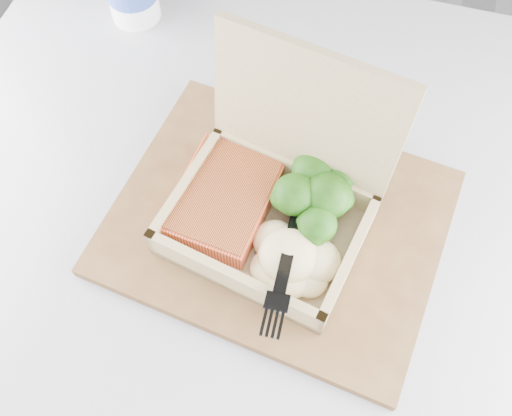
# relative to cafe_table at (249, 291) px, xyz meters

# --- Properties ---
(floor) EXTENTS (4.00, 4.00, 0.00)m
(floor) POSITION_rel_cafe_table_xyz_m (-0.63, 0.46, -0.56)
(floor) COLOR #9B9BA0
(floor) RESTS_ON ground
(cafe_table) EXTENTS (0.90, 0.90, 0.76)m
(cafe_table) POSITION_rel_cafe_table_xyz_m (0.00, 0.00, 0.00)
(cafe_table) COLOR black
(cafe_table) RESTS_ON floor
(serving_tray) EXTENTS (0.41, 0.35, 0.02)m
(serving_tray) POSITION_rel_cafe_table_xyz_m (0.03, 0.02, 0.20)
(serving_tray) COLOR brown
(serving_tray) RESTS_ON cafe_table
(takeout_container) EXTENTS (0.24, 0.22, 0.20)m
(takeout_container) POSITION_rel_cafe_table_xyz_m (0.03, 0.03, 0.26)
(takeout_container) COLOR tan
(takeout_container) RESTS_ON serving_tray
(salmon_fillet) EXTENTS (0.12, 0.15, 0.03)m
(salmon_fillet) POSITION_rel_cafe_table_xyz_m (-0.03, 0.01, 0.24)
(salmon_fillet) COLOR orange
(salmon_fillet) RESTS_ON takeout_container
(broccoli_pile) EXTENTS (0.12, 0.12, 0.04)m
(broccoli_pile) POSITION_rel_cafe_table_xyz_m (0.08, 0.04, 0.24)
(broccoli_pile) COLOR #296A17
(broccoli_pile) RESTS_ON takeout_container
(mashed_potatoes) EXTENTS (0.11, 0.09, 0.04)m
(mashed_potatoes) POSITION_rel_cafe_table_xyz_m (0.06, -0.04, 0.24)
(mashed_potatoes) COLOR #FBE2A2
(mashed_potatoes) RESTS_ON takeout_container
(plastic_fork) EXTENTS (0.03, 0.17, 0.03)m
(plastic_fork) POSITION_rel_cafe_table_xyz_m (0.05, -0.01, 0.26)
(plastic_fork) COLOR black
(plastic_fork) RESTS_ON mashed_potatoes
(receipt) EXTENTS (0.08, 0.13, 0.00)m
(receipt) POSITION_rel_cafe_table_xyz_m (0.04, 0.21, 0.20)
(receipt) COLOR white
(receipt) RESTS_ON cafe_table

